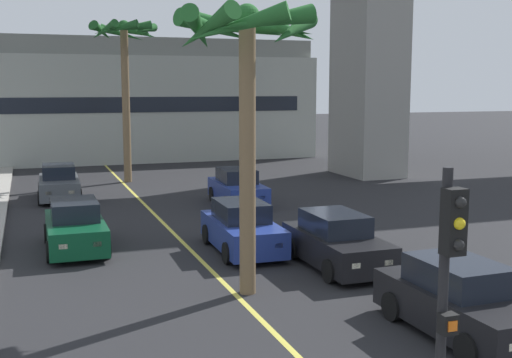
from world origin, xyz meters
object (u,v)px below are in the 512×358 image
(car_queue_second, at_px, (237,188))
(palm_tree_mid_median, at_px, (247,55))
(car_queue_third, at_px, (242,228))
(palm_tree_near_median, at_px, (124,49))
(car_queue_sixth, at_px, (59,184))
(traffic_light_median_near, at_px, (447,296))
(car_queue_fourth, at_px, (336,242))
(car_queue_front, at_px, (460,302))
(car_queue_fifth, at_px, (75,227))

(car_queue_second, bearing_deg, palm_tree_mid_median, -106.56)
(car_queue_second, xyz_separation_m, car_queue_third, (-2.30, -7.66, 0.00))
(car_queue_second, bearing_deg, palm_tree_near_median, 112.34)
(car_queue_sixth, relative_size, traffic_light_median_near, 0.99)
(car_queue_sixth, height_order, palm_tree_near_median, palm_tree_near_median)
(car_queue_third, bearing_deg, car_queue_fourth, -53.33)
(car_queue_second, height_order, car_queue_sixth, same)
(car_queue_front, xyz_separation_m, car_queue_second, (0.23, 15.76, 0.00))
(car_queue_sixth, bearing_deg, car_queue_third, -67.15)
(palm_tree_mid_median, bearing_deg, car_queue_front, -51.91)
(car_queue_fifth, bearing_deg, car_queue_fourth, -33.31)
(car_queue_sixth, bearing_deg, palm_tree_mid_median, -76.51)
(traffic_light_median_near, bearing_deg, palm_tree_near_median, 88.98)
(car_queue_front, height_order, car_queue_third, same)
(car_queue_fifth, distance_m, traffic_light_median_near, 15.10)
(car_queue_sixth, bearing_deg, car_queue_fourth, -64.32)
(car_queue_front, xyz_separation_m, car_queue_fourth, (-0.12, 5.47, 0.00))
(car_queue_third, relative_size, car_queue_sixth, 1.00)
(car_queue_second, distance_m, car_queue_fifth, 9.23)
(car_queue_front, relative_size, traffic_light_median_near, 0.98)
(car_queue_fourth, bearing_deg, car_queue_second, 88.05)
(car_queue_front, relative_size, car_queue_fifth, 1.01)
(car_queue_third, distance_m, car_queue_sixth, 12.64)
(palm_tree_mid_median, bearing_deg, traffic_light_median_near, -93.45)
(car_queue_fourth, bearing_deg, car_queue_fifth, 146.69)
(car_queue_second, distance_m, car_queue_fourth, 10.29)
(car_queue_second, relative_size, car_queue_third, 1.00)
(car_queue_third, xyz_separation_m, palm_tree_mid_median, (-1.16, -3.98, 5.11))
(car_queue_sixth, bearing_deg, palm_tree_near_median, 50.20)
(car_queue_third, bearing_deg, palm_tree_mid_median, -106.27)
(car_queue_front, xyz_separation_m, car_queue_sixth, (-6.98, 19.74, 0.00))
(traffic_light_median_near, distance_m, palm_tree_mid_median, 9.33)
(car_queue_second, height_order, palm_tree_mid_median, palm_tree_mid_median)
(car_queue_fourth, xyz_separation_m, palm_tree_mid_median, (-3.11, -1.36, 5.11))
(palm_tree_near_median, bearing_deg, car_queue_front, -82.37)
(car_queue_third, bearing_deg, car_queue_fifth, 159.04)
(car_queue_sixth, distance_m, palm_tree_near_median, 8.58)
(car_queue_second, relative_size, car_queue_fourth, 1.02)
(car_queue_front, distance_m, palm_tree_mid_median, 7.31)
(car_queue_front, height_order, palm_tree_mid_median, palm_tree_mid_median)
(car_queue_third, relative_size, palm_tree_mid_median, 0.59)
(car_queue_third, bearing_deg, car_queue_second, 73.29)
(car_queue_fourth, bearing_deg, palm_tree_near_median, 99.47)
(car_queue_second, bearing_deg, car_queue_front, -90.85)
(car_queue_front, bearing_deg, car_queue_third, 104.33)
(car_queue_fifth, distance_m, palm_tree_near_median, 16.02)
(car_queue_second, bearing_deg, car_queue_fifth, -141.10)
(car_queue_front, distance_m, car_queue_sixth, 20.94)
(car_queue_sixth, xyz_separation_m, traffic_light_median_near, (3.22, -24.41, 1.99))
(car_queue_third, xyz_separation_m, car_queue_fourth, (1.95, -2.62, 0.00))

